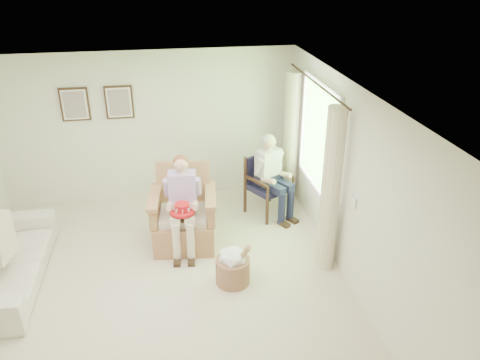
{
  "coord_description": "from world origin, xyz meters",
  "views": [
    {
      "loc": [
        0.21,
        -4.95,
        3.98
      ],
      "look_at": [
        1.25,
        0.98,
        1.05
      ],
      "focal_mm": 35.0,
      "sensor_mm": 36.0,
      "label": 1
    }
  ],
  "objects_px": {
    "sofa": "(6,261)",
    "hatbox": "(233,266)",
    "wicker_armchair": "(184,220)",
    "wood_armchair": "(268,182)",
    "red_hat": "(182,209)",
    "person_dark": "(271,171)",
    "person_wicker": "(183,197)"
  },
  "relations": [
    {
      "from": "sofa",
      "to": "hatbox",
      "type": "distance_m",
      "value": 2.99
    },
    {
      "from": "wicker_armchair",
      "to": "red_hat",
      "type": "relative_size",
      "value": 3.28
    },
    {
      "from": "sofa",
      "to": "person_dark",
      "type": "xyz_separation_m",
      "value": [
        3.84,
        1.14,
        0.47
      ]
    },
    {
      "from": "sofa",
      "to": "person_dark",
      "type": "relative_size",
      "value": 1.65
    },
    {
      "from": "wood_armchair",
      "to": "sofa",
      "type": "xyz_separation_m",
      "value": [
        -3.84,
        -1.3,
        -0.2
      ]
    },
    {
      "from": "wood_armchair",
      "to": "sofa",
      "type": "distance_m",
      "value": 4.06
    },
    {
      "from": "person_dark",
      "to": "red_hat",
      "type": "distance_m",
      "value": 1.75
    },
    {
      "from": "wood_armchair",
      "to": "person_dark",
      "type": "xyz_separation_m",
      "value": [
        -0.0,
        -0.16,
        0.27
      ]
    },
    {
      "from": "wood_armchair",
      "to": "wicker_armchair",
      "type": "bearing_deg",
      "value": 176.43
    },
    {
      "from": "red_hat",
      "to": "hatbox",
      "type": "distance_m",
      "value": 1.07
    },
    {
      "from": "wicker_armchair",
      "to": "hatbox",
      "type": "height_order",
      "value": "wicker_armchair"
    },
    {
      "from": "red_hat",
      "to": "person_wicker",
      "type": "bearing_deg",
      "value": 82.17
    },
    {
      "from": "wicker_armchair",
      "to": "hatbox",
      "type": "distance_m",
      "value": 1.23
    },
    {
      "from": "wicker_armchair",
      "to": "person_wicker",
      "type": "distance_m",
      "value": 0.49
    },
    {
      "from": "sofa",
      "to": "person_wicker",
      "type": "distance_m",
      "value": 2.47
    },
    {
      "from": "wood_armchair",
      "to": "hatbox",
      "type": "relative_size",
      "value": 1.45
    },
    {
      "from": "wicker_armchair",
      "to": "wood_armchair",
      "type": "relative_size",
      "value": 1.2
    },
    {
      "from": "wicker_armchair",
      "to": "red_hat",
      "type": "xyz_separation_m",
      "value": [
        -0.03,
        -0.35,
        0.39
      ]
    },
    {
      "from": "person_dark",
      "to": "red_hat",
      "type": "xyz_separation_m",
      "value": [
        -1.48,
        -0.93,
        -0.04
      ]
    },
    {
      "from": "sofa",
      "to": "hatbox",
      "type": "height_order",
      "value": "hatbox"
    },
    {
      "from": "person_wicker",
      "to": "sofa",
      "type": "bearing_deg",
      "value": -164.21
    },
    {
      "from": "red_hat",
      "to": "wood_armchair",
      "type": "bearing_deg",
      "value": 36.41
    },
    {
      "from": "person_dark",
      "to": "hatbox",
      "type": "height_order",
      "value": "person_dark"
    },
    {
      "from": "wicker_armchair",
      "to": "hatbox",
      "type": "relative_size",
      "value": 1.75
    },
    {
      "from": "red_hat",
      "to": "hatbox",
      "type": "xyz_separation_m",
      "value": [
        0.59,
        -0.74,
        -0.5
      ]
    },
    {
      "from": "wood_armchair",
      "to": "sofa",
      "type": "height_order",
      "value": "wood_armchair"
    },
    {
      "from": "sofa",
      "to": "hatbox",
      "type": "bearing_deg",
      "value": -100.16
    },
    {
      "from": "red_hat",
      "to": "hatbox",
      "type": "height_order",
      "value": "red_hat"
    },
    {
      "from": "wood_armchair",
      "to": "hatbox",
      "type": "distance_m",
      "value": 2.06
    },
    {
      "from": "person_wicker",
      "to": "person_dark",
      "type": "xyz_separation_m",
      "value": [
        1.46,
        0.73,
        -0.04
      ]
    },
    {
      "from": "wicker_armchair",
      "to": "sofa",
      "type": "distance_m",
      "value": 2.44
    },
    {
      "from": "wood_armchair",
      "to": "red_hat",
      "type": "relative_size",
      "value": 2.73
    }
  ]
}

